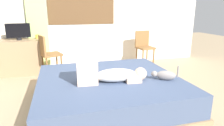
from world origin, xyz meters
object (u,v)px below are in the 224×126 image
Objects in this scene: cat at (165,75)px; cup at (37,37)px; person_lying at (109,73)px; desk at (20,57)px; chair_by_desk at (48,53)px; bed at (109,92)px; chair_spare at (144,45)px; tv_monitor at (18,31)px.

cup reaches higher than cat.
person_lying reaches higher than cat.
person_lying is at bearing -56.48° from desk.
chair_by_desk is (-0.84, 1.80, -0.04)m from person_lying.
bed is 2.43m from cup.
cup is at bearing 117.68° from bed.
chair_spare is at bearing 53.58° from bed.
cup reaches higher than desk.
cat is at bearing -10.11° from person_lying.
desk is 1.87× the size of tv_monitor.
person_lying is 2.51m from cup.
chair_by_desk reaches higher than person_lying.
chair_by_desk reaches higher than cat.
tv_monitor reaches higher than chair_spare.
tv_monitor is 5.20× the size of cup.
tv_monitor is (0.02, 0.00, 0.55)m from desk.
bed is 6.09× the size of cat.
desk is at bearing 123.52° from person_lying.
cat is 0.36× the size of desk.
chair_by_desk is (0.22, -0.47, -0.28)m from cup.
cat is 0.68× the size of tv_monitor.
bed is at bearing -62.32° from cup.
chair_spare is at bearing 6.36° from chair_by_desk.
chair_by_desk reaches higher than desk.
desk is 0.55m from tv_monitor.
cat is 3.01m from cup.
tv_monitor reaches higher than bed.
person_lying is 1.96× the size of tv_monitor.
chair_by_desk is at bearing -32.52° from tv_monitor.
tv_monitor is 0.56× the size of chair_spare.
desk is at bearing 148.34° from chair_by_desk.
bed is 2.22× the size of desk.
tv_monitor is at bearing 126.17° from bed.
desk is 9.75× the size of cup.
chair_spare reaches higher than person_lying.
tv_monitor is 2.88m from chair_spare.
person_lying is 2.50m from chair_spare.
tv_monitor is 0.40m from cup.
bed is 21.66× the size of cup.
cup is 0.11× the size of chair_spare.
desk is (-2.18, 2.30, -0.14)m from cat.
cat is at bearing -46.74° from tv_monitor.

